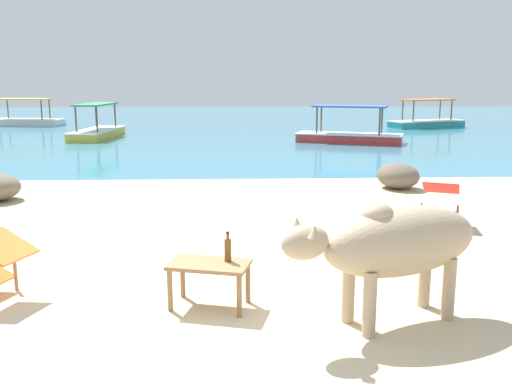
% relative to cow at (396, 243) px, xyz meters
% --- Properties ---
extents(sand_beach, '(18.00, 14.00, 0.04)m').
position_rel_cow_xyz_m(sand_beach, '(-1.60, 0.52, -0.77)').
color(sand_beach, '#CCB78E').
rests_on(sand_beach, ground).
extents(water_surface, '(60.00, 36.00, 0.03)m').
position_rel_cow_xyz_m(water_surface, '(-1.60, 22.52, -0.79)').
color(water_surface, teal).
rests_on(water_surface, ground).
extents(cow, '(2.01, 1.15, 1.14)m').
position_rel_cow_xyz_m(cow, '(0.00, 0.00, 0.00)').
color(cow, tan).
rests_on(cow, sand_beach).
extents(low_bench_table, '(0.85, 0.62, 0.45)m').
position_rel_cow_xyz_m(low_bench_table, '(-1.69, 0.41, -0.38)').
color(low_bench_table, olive).
rests_on(low_bench_table, sand_beach).
extents(bottle, '(0.07, 0.07, 0.30)m').
position_rel_cow_xyz_m(bottle, '(-1.51, 0.45, -0.18)').
color(bottle, brown).
rests_on(bottle, low_bench_table).
extents(deck_chair_near, '(0.80, 0.92, 0.68)m').
position_rel_cow_xyz_m(deck_chair_near, '(1.62, 3.27, -0.36)').
color(deck_chair_near, olive).
rests_on(deck_chair_near, sand_beach).
extents(shore_rock_large, '(1.12, 1.16, 0.52)m').
position_rel_cow_xyz_m(shore_rock_large, '(1.89, 6.29, -0.49)').
color(shore_rock_large, '#6B5B4C').
rests_on(shore_rock_large, sand_beach).
extents(boat_yellow, '(1.51, 3.77, 1.29)m').
position_rel_cow_xyz_m(boat_yellow, '(-6.58, 16.84, -0.50)').
color(boat_yellow, gold).
rests_on(boat_yellow, water_surface).
extents(boat_red, '(3.84, 2.36, 1.29)m').
position_rel_cow_xyz_m(boat_red, '(2.65, 14.85, -0.50)').
color(boat_red, '#C63833').
rests_on(boat_red, water_surface).
extents(boat_teal, '(3.84, 2.37, 1.29)m').
position_rel_cow_xyz_m(boat_teal, '(7.53, 20.99, -0.50)').
color(boat_teal, teal).
rests_on(boat_teal, water_surface).
extents(boat_white, '(3.82, 1.78, 1.29)m').
position_rel_cow_xyz_m(boat_white, '(-11.38, 22.79, -0.50)').
color(boat_white, white).
rests_on(boat_white, water_surface).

